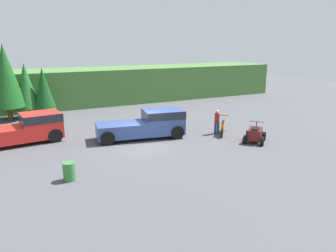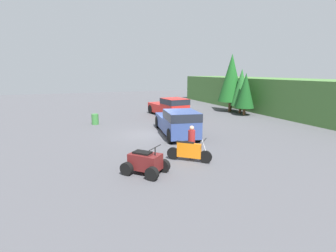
# 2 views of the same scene
# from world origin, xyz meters

# --- Properties ---
(ground_plane) EXTENTS (80.00, 80.00, 0.00)m
(ground_plane) POSITION_xyz_m (0.00, 0.00, 0.00)
(ground_plane) COLOR #4C4C51
(hillside_backdrop) EXTENTS (44.00, 6.00, 3.61)m
(hillside_backdrop) POSITION_xyz_m (0.00, 16.00, 1.81)
(hillside_backdrop) COLOR #477538
(hillside_backdrop) RESTS_ON ground_plane
(tree_left) EXTENTS (2.74, 2.74, 6.23)m
(tree_left) POSITION_xyz_m (-7.40, 11.31, 3.67)
(tree_left) COLOR brown
(tree_left) RESTS_ON ground_plane
(tree_mid_left) EXTENTS (2.04, 2.04, 4.65)m
(tree_mid_left) POSITION_xyz_m (-5.96, 11.60, 2.73)
(tree_mid_left) COLOR brown
(tree_mid_left) RESTS_ON ground_plane
(tree_mid_right) EXTENTS (1.86, 1.86, 4.23)m
(tree_mid_right) POSITION_xyz_m (-4.64, 11.12, 2.49)
(tree_mid_right) COLOR brown
(tree_mid_right) RESTS_ON ground_plane
(pickup_truck_red) EXTENTS (5.54, 2.59, 1.87)m
(pickup_truck_red) POSITION_xyz_m (-6.63, 3.81, 0.99)
(pickup_truck_red) COLOR red
(pickup_truck_red) RESTS_ON ground_plane
(pickup_truck_second) EXTENTS (6.06, 2.95, 1.87)m
(pickup_truck_second) POSITION_xyz_m (0.87, 1.38, 0.99)
(pickup_truck_second) COLOR #334784
(pickup_truck_second) RESTS_ON ground_plane
(dirt_bike) EXTENTS (1.58, 1.79, 1.20)m
(dirt_bike) POSITION_xyz_m (5.90, -0.19, 0.49)
(dirt_bike) COLOR black
(dirt_bike) RESTS_ON ground_plane
(quad_atv) EXTENTS (2.19, 2.15, 1.26)m
(quad_atv) POSITION_xyz_m (6.64, -2.65, 0.49)
(quad_atv) COLOR black
(quad_atv) RESTS_ON ground_plane
(rider_person) EXTENTS (0.50, 0.50, 1.71)m
(rider_person) POSITION_xyz_m (5.56, 0.10, 0.93)
(rider_person) COLOR navy
(rider_person) RESTS_ON ground_plane
(steel_barrel) EXTENTS (0.58, 0.58, 0.88)m
(steel_barrel) POSITION_xyz_m (-5.30, -3.48, 0.44)
(steel_barrel) COLOR #387A38
(steel_barrel) RESTS_ON ground_plane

